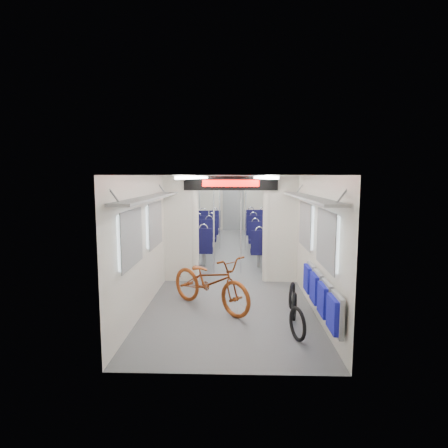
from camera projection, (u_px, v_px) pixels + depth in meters
The scene contains 14 objects.
carriage at pixel (232, 207), 9.84m from camera, with size 12.00×12.02×2.31m.
bicycle at pixel (210, 282), 6.47m from camera, with size 0.64×1.84×0.96m, color brown.
flip_bench at pixel (320, 294), 5.48m from camera, with size 0.12×2.10×0.51m.
bike_hoop_a at pixel (297, 326), 5.22m from camera, with size 0.49×0.49×0.05m, color black.
bike_hoop_b at pixel (294, 308), 5.97m from camera, with size 0.45×0.45×0.05m, color black.
bike_hoop_c at pixel (292, 297), 6.50m from camera, with size 0.47×0.47×0.05m, color black.
seat_bay_near_left at pixel (198, 239), 10.48m from camera, with size 0.92×2.12×1.11m.
seat_bay_near_right at pixel (266, 241), 10.24m from camera, with size 0.89×1.98×1.07m.
seat_bay_far_left at pixel (207, 225), 13.59m from camera, with size 0.91×2.09×1.11m.
seat_bay_far_right at pixel (258, 225), 13.48m from camera, with size 0.94×2.21×1.14m.
stanchion_near_left at pixel (214, 225), 8.80m from camera, with size 0.04×0.04×2.30m, color silver.
stanchion_near_right at pixel (241, 225), 8.80m from camera, with size 0.04×0.04×2.30m, color silver.
stanchion_far_left at pixel (220, 213), 11.87m from camera, with size 0.04×0.04×2.30m, color silver.
stanchion_far_right at pixel (246, 214), 11.65m from camera, with size 0.04×0.04×2.30m, color silver.
Camera 1 is at (0.11, -10.09, 2.28)m, focal length 30.00 mm.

